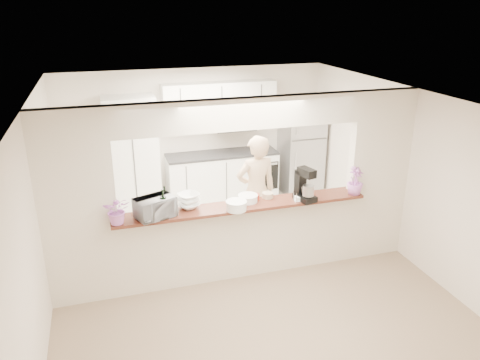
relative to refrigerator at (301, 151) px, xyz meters
name	(u,v)px	position (x,y,z in m)	size (l,w,h in m)	color
floor	(241,274)	(-2.05, -2.65, -0.85)	(6.00, 6.00, 0.00)	tan
tile_overlay	(215,227)	(-2.05, -1.10, -0.84)	(5.00, 2.90, 0.01)	silver
partition	(241,176)	(-2.05, -2.65, 0.63)	(5.00, 0.15, 2.50)	silver
bar_counter	(241,238)	(-2.05, -2.65, -0.27)	(3.40, 0.38, 1.09)	silver
kitchen_cabinets	(188,154)	(-2.24, 0.07, 0.12)	(3.15, 0.62, 2.25)	white
refrigerator	(301,151)	(0.00, 0.00, 0.00)	(0.75, 0.70, 1.70)	#9C9CA0
flower_left	(117,210)	(-3.65, -2.80, 0.42)	(0.32, 0.28, 0.35)	#C467AC
wine_bottle_a	(164,207)	(-3.10, -2.80, 0.39)	(0.08, 0.08, 0.38)	black
wine_bottle_b	(165,201)	(-3.05, -2.58, 0.37)	(0.07, 0.07, 0.33)	black
toaster_oven	(155,208)	(-3.20, -2.75, 0.37)	(0.47, 0.32, 0.26)	#9C9CA1
serving_bowls	(189,201)	(-2.75, -2.60, 0.34)	(0.27, 0.27, 0.20)	white
plate_stack_a	(236,206)	(-2.18, -2.84, 0.30)	(0.27, 0.27, 0.12)	white
plate_stack_b	(248,198)	(-1.95, -2.62, 0.29)	(0.27, 0.27, 0.09)	white
red_bowl	(254,197)	(-1.85, -2.57, 0.28)	(0.15, 0.15, 0.07)	maroon
tan_bowl	(268,195)	(-1.65, -2.57, 0.28)	(0.15, 0.15, 0.07)	tan
utensil_caddy	(302,195)	(-1.25, -2.80, 0.32)	(0.21, 0.12, 0.20)	silver
stand_mixer	(305,186)	(-1.20, -2.79, 0.44)	(0.27, 0.35, 0.46)	black
flower_right	(355,181)	(-0.45, -2.80, 0.44)	(0.22, 0.22, 0.39)	#B76DCC
person	(256,192)	(-1.57, -1.85, 0.03)	(0.64, 0.42, 1.77)	beige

